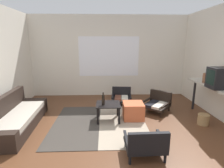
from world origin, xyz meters
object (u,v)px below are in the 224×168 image
Objects in this scene: couch at (15,118)px; coffee_table at (108,107)px; clay_vase at (208,78)px; armchair_corner at (157,103)px; wicker_basket at (203,119)px; armchair_by_window at (121,97)px; console_shelf at (214,90)px; crt_television at (223,78)px; armchair_striped_foreground at (145,143)px; glass_bottle at (103,100)px; ottoman_orange at (133,111)px.

couch is 2.04m from coffee_table.
couch is 6.14× the size of clay_vase.
armchair_corner is 3.56× the size of wicker_basket.
armchair_corner is (0.91, -0.61, 0.00)m from armchair_by_window.
armchair_by_window is 0.35× the size of console_shelf.
armchair_corner is 1.66m from crt_television.
coffee_table is 1.02× the size of crt_television.
coffee_table is 1.21m from armchair_by_window.
couch is 3.61× the size of coffee_table.
armchair_striped_foreground is 2.19× the size of glass_bottle.
crt_television is at bearing -90.73° from console_shelf.
armchair_striped_foreground is at bearing -145.85° from console_shelf.
armchair_corner is 1.59m from glass_bottle.
wicker_basket is at bearing -8.24° from coffee_table.
ottoman_orange is (0.04, 1.48, -0.05)m from armchair_striped_foreground.
armchair_striped_foreground is (0.15, -2.55, 0.02)m from armchair_by_window.
crt_television is at bearing -39.01° from armchair_by_window.
console_shelf is (1.80, 1.22, 0.53)m from armchair_striped_foreground.
armchair_by_window is 1.14× the size of crt_television.
ottoman_orange is 1.46× the size of clay_vase.
armchair_striped_foreground is at bearing -111.44° from armchair_corner.
wicker_basket is (2.14, -0.31, -0.21)m from coffee_table.
console_shelf is 7.21× the size of wicker_basket.
glass_bottle reaches higher than couch.
ottoman_orange is at bearing 88.56° from armchair_striped_foreground.
couch is at bearing -178.65° from console_shelf.
armchair_by_window reaches higher than ottoman_orange.
glass_bottle is (-2.48, -0.15, -0.47)m from clay_vase.
coffee_table is at bearing 8.41° from couch.
console_shelf reaches higher than couch.
armchair_by_window is at bearing 93.35° from armchair_striped_foreground.
armchair_corner reaches higher than coffee_table.
crt_television reaches higher than ottoman_orange.
coffee_table is at bearing -178.00° from clay_vase.
crt_television reaches higher than clay_vase.
crt_television is 2.57m from glass_bottle.
clay_vase reaches higher than armchair_corner.
glass_bottle is (-0.68, 1.35, 0.29)m from armchair_striped_foreground.
wicker_basket is (1.58, 1.11, -0.13)m from armchair_striped_foreground.
couch reaches higher than armchair_corner.
ottoman_orange is at bearing 7.89° from couch.
clay_vase is (0.00, 0.28, 0.22)m from console_shelf.
armchair_by_window is (0.42, 1.14, -0.10)m from coffee_table.
couch reaches higher than coffee_table.
ottoman_orange is at bearing -80.09° from armchair_by_window.
console_shelf is at bearing -3.04° from glass_bottle.
clay_vase is 0.99m from wicker_basket.
clay_vase reaches higher than coffee_table.
couch is 4.47m from crt_television.
clay_vase is 1.12× the size of glass_bottle.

